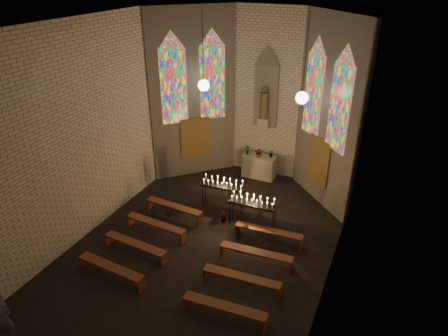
{
  "coord_description": "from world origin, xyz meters",
  "views": [
    {
      "loc": [
        4.92,
        -9.16,
        8.39
      ],
      "look_at": [
        0.03,
        1.7,
        2.21
      ],
      "focal_mm": 32.0,
      "sensor_mm": 36.0,
      "label": 1
    }
  ],
  "objects_px": {
    "aisle_flower_pot": "(223,216)",
    "votive_stand_right": "(253,202)",
    "altar": "(259,166)",
    "votive_stand_left": "(223,184)",
    "visitor": "(3,318)"
  },
  "relations": [
    {
      "from": "aisle_flower_pot",
      "to": "votive_stand_left",
      "type": "height_order",
      "value": "votive_stand_left"
    },
    {
      "from": "aisle_flower_pot",
      "to": "votive_stand_right",
      "type": "height_order",
      "value": "votive_stand_right"
    },
    {
      "from": "votive_stand_right",
      "to": "altar",
      "type": "bearing_deg",
      "value": 104.56
    },
    {
      "from": "votive_stand_left",
      "to": "aisle_flower_pot",
      "type": "bearing_deg",
      "value": -70.54
    },
    {
      "from": "altar",
      "to": "votive_stand_left",
      "type": "bearing_deg",
      "value": -97.46
    },
    {
      "from": "altar",
      "to": "visitor",
      "type": "bearing_deg",
      "value": -104.71
    },
    {
      "from": "visitor",
      "to": "votive_stand_left",
      "type": "bearing_deg",
      "value": 49.49
    },
    {
      "from": "aisle_flower_pot",
      "to": "votive_stand_right",
      "type": "relative_size",
      "value": 0.22
    },
    {
      "from": "visitor",
      "to": "altar",
      "type": "bearing_deg",
      "value": 52.15
    },
    {
      "from": "votive_stand_right",
      "to": "aisle_flower_pot",
      "type": "bearing_deg",
      "value": -178.29
    },
    {
      "from": "aisle_flower_pot",
      "to": "votive_stand_left",
      "type": "bearing_deg",
      "value": 114.41
    },
    {
      "from": "votive_stand_right",
      "to": "visitor",
      "type": "distance_m",
      "value": 7.92
    },
    {
      "from": "altar",
      "to": "visitor",
      "type": "height_order",
      "value": "visitor"
    },
    {
      "from": "aisle_flower_pot",
      "to": "votive_stand_right",
      "type": "xyz_separation_m",
      "value": [
        1.09,
        0.06,
        0.87
      ]
    },
    {
      "from": "votive_stand_left",
      "to": "votive_stand_right",
      "type": "xyz_separation_m",
      "value": [
        1.43,
        -0.69,
        0.01
      ]
    }
  ]
}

